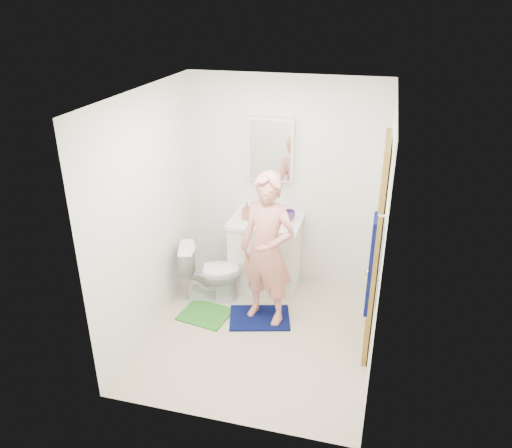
{
  "coord_description": "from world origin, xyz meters",
  "views": [
    {
      "loc": [
        1.01,
        -4.03,
        3.15
      ],
      "look_at": [
        -0.09,
        0.25,
        1.1
      ],
      "focal_mm": 35.0,
      "sensor_mm": 36.0,
      "label": 1
    }
  ],
  "objects": [
    {
      "name": "floor",
      "position": [
        0.0,
        0.0,
        -0.01
      ],
      "size": [
        2.2,
        2.4,
        0.02
      ],
      "primitive_type": "cube",
      "color": "beige",
      "rests_on": "ground"
    },
    {
      "name": "ceiling",
      "position": [
        0.0,
        0.0,
        2.41
      ],
      "size": [
        2.2,
        2.4,
        0.02
      ],
      "primitive_type": "cube",
      "color": "white",
      "rests_on": "ground"
    },
    {
      "name": "wall_back",
      "position": [
        0.0,
        1.21,
        1.2
      ],
      "size": [
        2.2,
        0.02,
        2.4
      ],
      "primitive_type": "cube",
      "color": "white",
      "rests_on": "ground"
    },
    {
      "name": "wall_front",
      "position": [
        0.0,
        -1.21,
        1.2
      ],
      "size": [
        2.2,
        0.02,
        2.4
      ],
      "primitive_type": "cube",
      "color": "white",
      "rests_on": "ground"
    },
    {
      "name": "wall_left",
      "position": [
        -1.11,
        0.0,
        1.2
      ],
      "size": [
        0.02,
        2.4,
        2.4
      ],
      "primitive_type": "cube",
      "color": "white",
      "rests_on": "ground"
    },
    {
      "name": "wall_right",
      "position": [
        1.11,
        0.0,
        1.2
      ],
      "size": [
        0.02,
        2.4,
        2.4
      ],
      "primitive_type": "cube",
      "color": "white",
      "rests_on": "ground"
    },
    {
      "name": "vanity_cabinet",
      "position": [
        -0.15,
        0.91,
        0.4
      ],
      "size": [
        0.75,
        0.55,
        0.8
      ],
      "primitive_type": "cube",
      "color": "white",
      "rests_on": "floor"
    },
    {
      "name": "countertop",
      "position": [
        -0.15,
        0.91,
        0.83
      ],
      "size": [
        0.79,
        0.59,
        0.05
      ],
      "primitive_type": "cube",
      "color": "white",
      "rests_on": "vanity_cabinet"
    },
    {
      "name": "sink_basin",
      "position": [
        -0.15,
        0.91,
        0.84
      ],
      "size": [
        0.4,
        0.4,
        0.03
      ],
      "primitive_type": "cylinder",
      "color": "white",
      "rests_on": "countertop"
    },
    {
      "name": "faucet",
      "position": [
        -0.15,
        1.09,
        0.91
      ],
      "size": [
        0.03,
        0.03,
        0.12
      ],
      "primitive_type": "cylinder",
      "color": "silver",
      "rests_on": "countertop"
    },
    {
      "name": "medicine_cabinet",
      "position": [
        -0.15,
        1.14,
        1.6
      ],
      "size": [
        0.5,
        0.12,
        0.7
      ],
      "primitive_type": "cube",
      "color": "white",
      "rests_on": "wall_back"
    },
    {
      "name": "mirror_panel",
      "position": [
        -0.15,
        1.08,
        1.6
      ],
      "size": [
        0.46,
        0.01,
        0.66
      ],
      "primitive_type": "cube",
      "color": "white",
      "rests_on": "wall_back"
    },
    {
      "name": "door",
      "position": [
        1.07,
        0.15,
        1.02
      ],
      "size": [
        0.05,
        0.8,
        2.05
      ],
      "primitive_type": "cube",
      "color": "#A8832E",
      "rests_on": "ground"
    },
    {
      "name": "door_knob",
      "position": [
        1.03,
        -0.17,
        0.95
      ],
      "size": [
        0.07,
        0.07,
        0.07
      ],
      "primitive_type": "sphere",
      "color": "gold",
      "rests_on": "door"
    },
    {
      "name": "towel",
      "position": [
        1.03,
        -0.57,
        1.25
      ],
      "size": [
        0.03,
        0.24,
        0.8
      ],
      "primitive_type": "cube",
      "color": "#071049",
      "rests_on": "wall_right"
    },
    {
      "name": "towel_hook",
      "position": [
        1.07,
        -0.57,
        1.67
      ],
      "size": [
        0.06,
        0.02,
        0.02
      ],
      "primitive_type": "cylinder",
      "rotation": [
        0.0,
        1.57,
        0.0
      ],
      "color": "silver",
      "rests_on": "wall_right"
    },
    {
      "name": "toilet",
      "position": [
        -0.67,
        0.49,
        0.34
      ],
      "size": [
        0.74,
        0.55,
        0.67
      ],
      "primitive_type": "imported",
      "rotation": [
        0.0,
        0.0,
        1.86
      ],
      "color": "white",
      "rests_on": "floor"
    },
    {
      "name": "bath_mat",
      "position": [
        -0.05,
        0.24,
        0.01
      ],
      "size": [
        0.73,
        0.6,
        0.02
      ],
      "primitive_type": "cube",
      "rotation": [
        0.0,
        0.0,
        0.26
      ],
      "color": "#071049",
      "rests_on": "floor"
    },
    {
      "name": "green_rug",
      "position": [
        -0.63,
        0.15,
        0.01
      ],
      "size": [
        0.57,
        0.5,
        0.02
      ],
      "primitive_type": "cube",
      "rotation": [
        0.0,
        0.0,
        -0.17
      ],
      "color": "#35882D",
      "rests_on": "floor"
    },
    {
      "name": "soap_dispenser",
      "position": [
        -0.35,
        0.87,
        0.95
      ],
      "size": [
        0.11,
        0.11,
        0.2
      ],
      "primitive_type": "imported",
      "rotation": [
        0.0,
        0.0,
        -0.26
      ],
      "color": "#AA624F",
      "rests_on": "countertop"
    },
    {
      "name": "toothbrush_cup",
      "position": [
        0.1,
        0.98,
        0.9
      ],
      "size": [
        0.16,
        0.16,
        0.11
      ],
      "primitive_type": "imported",
      "rotation": [
        0.0,
        0.0,
        0.16
      ],
      "color": "#58397E",
      "rests_on": "countertop"
    },
    {
      "name": "man",
      "position": [
        0.02,
        0.25,
        0.83
      ],
      "size": [
        0.67,
        0.52,
        1.61
      ],
      "primitive_type": "imported",
      "rotation": [
        0.0,
        0.0,
        -0.26
      ],
      "color": "#DD897C",
      "rests_on": "bath_mat"
    }
  ]
}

